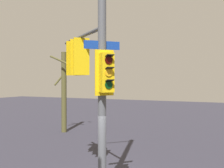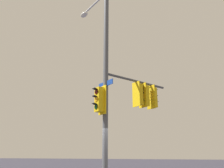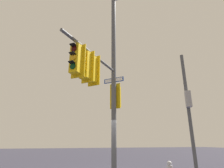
# 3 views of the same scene
# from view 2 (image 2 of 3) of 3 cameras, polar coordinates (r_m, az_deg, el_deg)

# --- Properties ---
(main_signal_pole_assembly) EXTENTS (3.67, 4.83, 9.87)m
(main_signal_pole_assembly) POSITION_cam_2_polar(r_m,az_deg,el_deg) (10.99, 2.13, 0.47)
(main_signal_pole_assembly) COLOR #4C4F54
(main_signal_pole_assembly) RESTS_ON ground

